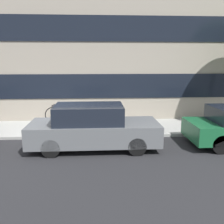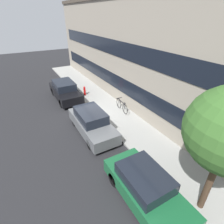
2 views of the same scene
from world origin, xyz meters
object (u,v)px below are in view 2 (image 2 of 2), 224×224
parked_car_grey (92,122)px  bicycle (122,106)px  fire_hydrant (85,91)px  parked_car_black (65,91)px  parked_car_green (146,187)px

parked_car_grey → bicycle: parked_car_grey is taller
fire_hydrant → bicycle: 4.28m
parked_car_black → parked_car_grey: 5.62m
fire_hydrant → parked_car_black: bearing=-98.8°
parked_car_black → parked_car_grey: bearing=0.0°
parked_car_black → parked_car_green: parked_car_black is taller
parked_car_grey → fire_hydrant: parked_car_grey is taller
bicycle → parked_car_grey: bearing=118.9°
parked_car_green → bicycle: (-6.39, 2.95, -0.14)m
parked_car_green → fire_hydrant: bearing=171.1°
parked_car_black → parked_car_green: 10.72m
parked_car_green → fire_hydrant: 10.59m
parked_car_grey → fire_hydrant: bearing=163.0°
fire_hydrant → bicycle: size_ratio=0.44×
parked_car_black → parked_car_green: size_ratio=1.12×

